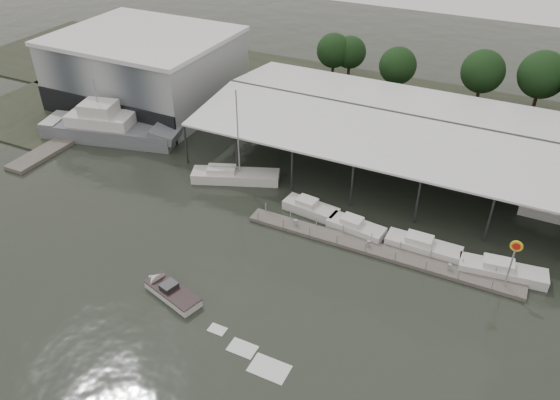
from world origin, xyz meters
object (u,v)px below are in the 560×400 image
at_px(white_sailboat, 234,176).
at_px(speedboat_underway, 169,291).
at_px(shell_fuel_sign, 513,256).
at_px(grey_trawler, 111,128).

height_order(white_sailboat, speedboat_underway, white_sailboat).
xyz_separation_m(shell_fuel_sign, speedboat_underway, (-27.10, -14.02, -3.53)).
height_order(shell_fuel_sign, white_sailboat, white_sailboat).
bearing_deg(white_sailboat, shell_fuel_sign, -31.56).
bearing_deg(white_sailboat, speedboat_underway, -98.84).
distance_m(white_sailboat, speedboat_underway, 19.94).
distance_m(shell_fuel_sign, grey_trawler, 52.52).
bearing_deg(shell_fuel_sign, speedboat_underway, -152.64).
xyz_separation_m(grey_trawler, white_sailboat, (20.34, -2.05, -0.94)).
xyz_separation_m(grey_trawler, speedboat_underway, (24.83, -21.48, -1.19)).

